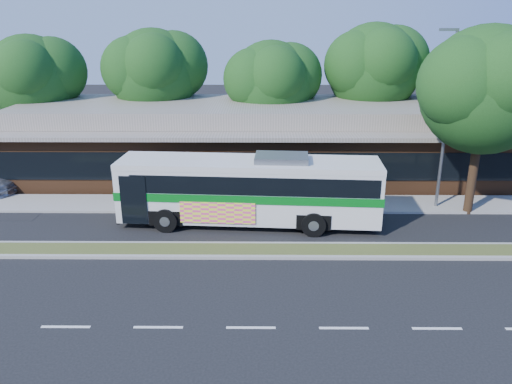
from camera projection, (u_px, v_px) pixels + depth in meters
ground at (253, 258)px, 20.82m from camera, size 120.00×120.00×0.00m
median_strip at (253, 250)px, 21.36m from camera, size 26.00×1.10×0.15m
sidewalk at (255, 204)px, 26.85m from camera, size 44.00×2.60×0.12m
plaza_building at (256, 139)px, 32.41m from camera, size 33.20×11.20×4.45m
lamp_post at (446, 116)px, 24.83m from camera, size 0.93×0.18×9.07m
tree_bg_a at (38, 76)px, 33.34m from camera, size 6.47×5.80×8.63m
tree_bg_b at (160, 71)px, 34.14m from camera, size 6.69×6.00×9.00m
tree_bg_c at (277, 81)px, 33.31m from camera, size 6.24×5.60×8.26m
tree_bg_d at (380, 67)px, 33.94m from camera, size 6.91×6.20×9.37m
tree_bg_e at (472, 79)px, 33.17m from camera, size 6.47×5.80×8.50m
transit_bus at (250, 186)px, 23.78m from camera, size 12.54×3.50×3.48m
sidewalk_tree at (494, 87)px, 23.81m from camera, size 6.82×6.12×9.32m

